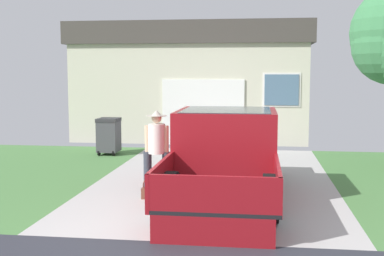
{
  "coord_description": "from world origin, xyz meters",
  "views": [
    {
      "loc": [
        0.97,
        -7.01,
        2.43
      ],
      "look_at": [
        -0.35,
        2.95,
        1.33
      ],
      "focal_mm": 47.76,
      "sensor_mm": 36.0,
      "label": 1
    }
  ],
  "objects_px": {
    "pickup_truck": "(227,157)",
    "person_with_hat": "(157,148)",
    "handbag": "(151,192)",
    "wheeled_trash_bin": "(109,135)",
    "house_with_garage": "(196,81)"
  },
  "relations": [
    {
      "from": "person_with_hat",
      "to": "house_with_garage",
      "type": "relative_size",
      "value": 0.2
    },
    {
      "from": "person_with_hat",
      "to": "wheeled_trash_bin",
      "type": "height_order",
      "value": "person_with_hat"
    },
    {
      "from": "handbag",
      "to": "person_with_hat",
      "type": "bearing_deg",
      "value": 79.46
    },
    {
      "from": "person_with_hat",
      "to": "house_with_garage",
      "type": "distance_m",
      "value": 10.2
    },
    {
      "from": "wheeled_trash_bin",
      "to": "person_with_hat",
      "type": "bearing_deg",
      "value": -63.05
    },
    {
      "from": "person_with_hat",
      "to": "handbag",
      "type": "relative_size",
      "value": 4.1
    },
    {
      "from": "pickup_truck",
      "to": "house_with_garage",
      "type": "distance_m",
      "value": 10.15
    },
    {
      "from": "pickup_truck",
      "to": "wheeled_trash_bin",
      "type": "distance_m",
      "value": 5.91
    },
    {
      "from": "house_with_garage",
      "to": "handbag",
      "type": "bearing_deg",
      "value": -87.78
    },
    {
      "from": "person_with_hat",
      "to": "wheeled_trash_bin",
      "type": "xyz_separation_m",
      "value": [
        -2.42,
        4.76,
        -0.35
      ]
    },
    {
      "from": "person_with_hat",
      "to": "handbag",
      "type": "xyz_separation_m",
      "value": [
        -0.06,
        -0.33,
        -0.81
      ]
    },
    {
      "from": "person_with_hat",
      "to": "handbag",
      "type": "bearing_deg",
      "value": -99.8
    },
    {
      "from": "pickup_truck",
      "to": "handbag",
      "type": "distance_m",
      "value": 1.66
    },
    {
      "from": "pickup_truck",
      "to": "person_with_hat",
      "type": "relative_size",
      "value": 3.25
    },
    {
      "from": "wheeled_trash_bin",
      "to": "pickup_truck",
      "type": "bearing_deg",
      "value": -50.13
    }
  ]
}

